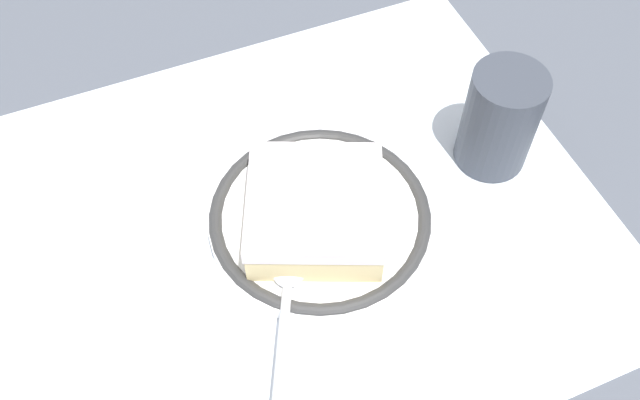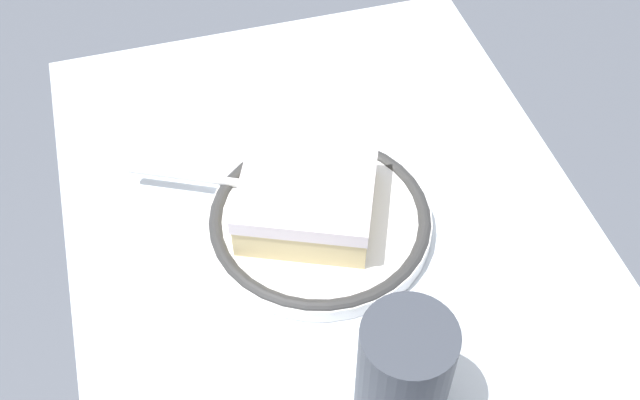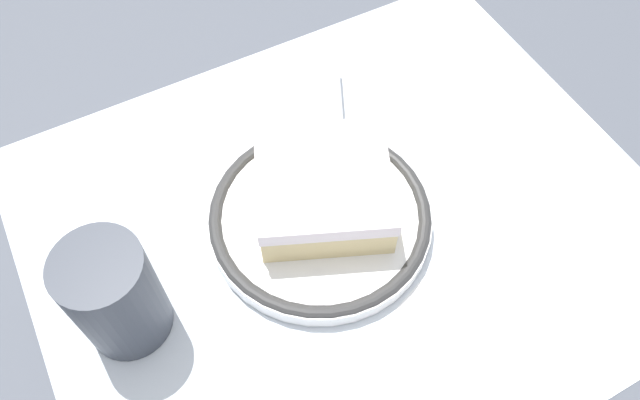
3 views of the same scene
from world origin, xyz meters
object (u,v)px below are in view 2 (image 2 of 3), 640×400
object	(u,v)px
plate	(320,220)
spoon	(238,182)
cup	(408,375)
napkin	(459,150)
cake_slice	(308,195)

from	to	relation	value
plate	spoon	xyz separation A→B (m)	(0.05, 0.05, 0.01)
cup	napkin	world-z (taller)	cup
spoon	napkin	size ratio (longest dim) A/B	1.13
plate	cake_slice	distance (m)	0.03
plate	spoon	bearing A→B (deg)	48.37
plate	spoon	size ratio (longest dim) A/B	1.39
spoon	cup	world-z (taller)	cup
spoon	napkin	distance (m)	0.19
plate	napkin	xyz separation A→B (m)	(0.05, -0.14, -0.01)
cup	plate	bearing A→B (deg)	4.46
cake_slice	plate	bearing A→B (deg)	-132.54
cup	cake_slice	bearing A→B (deg)	6.94
plate	cup	size ratio (longest dim) A/B	1.92
plate	cake_slice	world-z (taller)	cake_slice
plate	cake_slice	bearing A→B (deg)	47.46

